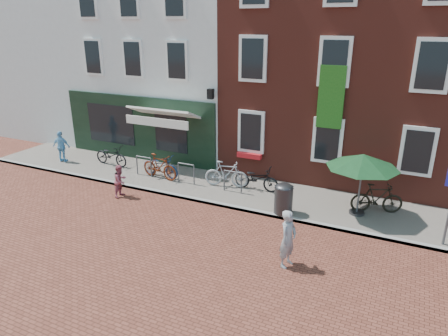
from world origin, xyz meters
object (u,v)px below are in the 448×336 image
at_px(boy, 121,181).
at_px(cafe_person, 62,146).
at_px(bicycle_5, 377,198).
at_px(litter_bin, 284,197).
at_px(woman, 288,239).
at_px(parasol, 363,158).
at_px(bicycle_0, 111,155).
at_px(bicycle_2, 160,166).
at_px(bicycle_1, 159,166).
at_px(bicycle_4, 256,178).
at_px(bicycle_3, 226,174).

xyz_separation_m(boy, cafe_person, (-4.76, 1.80, 0.20)).
distance_m(boy, bicycle_5, 8.99).
bearing_deg(litter_bin, boy, -170.34).
relative_size(litter_bin, woman, 0.71).
distance_m(parasol, bicycle_0, 10.65).
xyz_separation_m(woman, bicycle_2, (-6.54, 3.88, -0.24)).
xyz_separation_m(bicycle_1, bicycle_5, (8.25, 0.47, 0.00)).
height_order(woman, bicycle_4, woman).
distance_m(bicycle_4, bicycle_5, 4.30).
height_order(woman, bicycle_1, woman).
distance_m(bicycle_1, bicycle_2, 0.24).
height_order(boy, bicycle_3, boy).
distance_m(litter_bin, bicycle_4, 2.12).
xyz_separation_m(parasol, bicycle_1, (-7.71, -0.10, -1.42)).
bearing_deg(cafe_person, bicycle_3, 172.57).
bearing_deg(bicycle_0, bicycle_4, -84.57).
xyz_separation_m(bicycle_0, bicycle_1, (2.84, -0.45, 0.05)).
bearing_deg(bicycle_2, litter_bin, -96.85).
xyz_separation_m(cafe_person, bicycle_0, (2.34, 0.55, -0.25)).
xyz_separation_m(woman, bicycle_5, (1.81, 4.13, -0.19)).
bearing_deg(boy, cafe_person, 67.15).
bearing_deg(litter_bin, cafe_person, 175.73).
xyz_separation_m(boy, bicycle_3, (3.22, 2.29, 0.00)).
bearing_deg(bicycle_4, litter_bin, -133.99).
height_order(woman, bicycle_5, woman).
distance_m(litter_bin, cafe_person, 10.68).
distance_m(litter_bin, parasol, 2.79).
xyz_separation_m(cafe_person, bicycle_1, (5.18, 0.11, -0.20)).
bearing_deg(bicycle_2, bicycle_5, -83.79).
height_order(parasol, bicycle_2, parasol).
bearing_deg(bicycle_3, cafe_person, 80.88).
height_order(boy, bicycle_2, boy).
relative_size(cafe_person, bicycle_3, 0.84).
height_order(woman, cafe_person, woman).
xyz_separation_m(parasol, boy, (-8.13, -2.00, -1.42)).
distance_m(bicycle_1, bicycle_3, 2.82).
bearing_deg(boy, bicycle_4, -62.54).
distance_m(parasol, bicycle_5, 1.57).
distance_m(bicycle_0, bicycle_1, 2.88).
bearing_deg(bicycle_2, bicycle_4, -80.34).
bearing_deg(woman, bicycle_1, 74.13).
height_order(parasol, bicycle_0, parasol).
xyz_separation_m(litter_bin, bicycle_1, (-5.47, 0.90, -0.07)).
xyz_separation_m(bicycle_2, bicycle_5, (8.35, 0.25, 0.05)).
bearing_deg(woman, bicycle_0, 79.86).
bearing_deg(bicycle_4, bicycle_0, 91.51).
height_order(litter_bin, woman, woman).
bearing_deg(bicycle_5, bicycle_1, 72.85).
height_order(boy, cafe_person, cafe_person).
height_order(cafe_person, bicycle_3, cafe_person).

